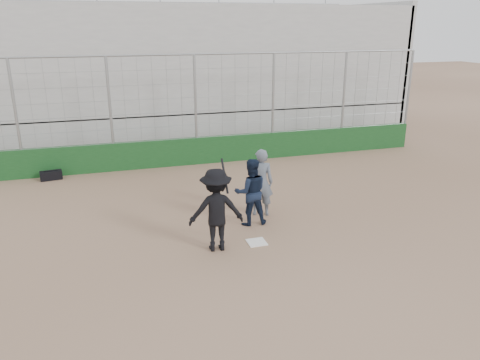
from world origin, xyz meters
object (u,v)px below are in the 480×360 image
object	(u,v)px
umpire	(261,186)
batter_at_plate	(216,210)
catcher_crouched	(251,203)
equipment_bag	(51,175)

from	to	relation	value
umpire	batter_at_plate	bearing A→B (deg)	63.06
catcher_crouched	umpire	world-z (taller)	umpire
umpire	equipment_bag	world-z (taller)	umpire
catcher_crouched	equipment_bag	size ratio (longest dim) A/B	1.63
batter_at_plate	equipment_bag	world-z (taller)	batter_at_plate
catcher_crouched	umpire	xyz separation A→B (m)	(0.46, 0.56, 0.24)
batter_at_plate	catcher_crouched	world-z (taller)	batter_at_plate
equipment_bag	catcher_crouched	bearing A→B (deg)	-45.82
batter_at_plate	umpire	world-z (taller)	batter_at_plate
equipment_bag	umpire	bearing A→B (deg)	-40.37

